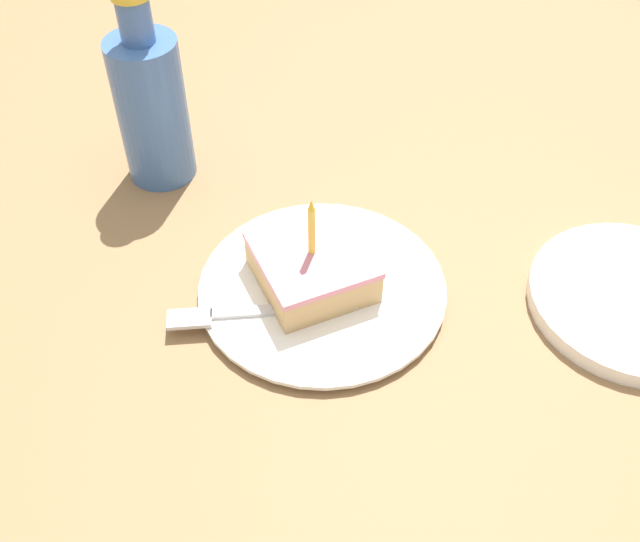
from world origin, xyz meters
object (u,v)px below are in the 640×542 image
(cake_slice, at_px, (312,265))
(side_plate, at_px, (634,300))
(plate, at_px, (320,289))
(fork, at_px, (248,312))
(bottle, at_px, (151,105))

(cake_slice, height_order, side_plate, cake_slice)
(cake_slice, relative_size, side_plate, 0.53)
(plate, distance_m, fork, 0.08)
(plate, relative_size, bottle, 1.09)
(bottle, height_order, side_plate, bottle)
(fork, distance_m, side_plate, 0.40)
(bottle, bearing_deg, fork, -87.31)
(plate, height_order, cake_slice, cake_slice)
(bottle, xyz_separation_m, side_plate, (0.39, -0.42, -0.09))
(cake_slice, xyz_separation_m, fork, (-0.08, -0.02, -0.02))
(plate, bearing_deg, bottle, 109.49)
(fork, bearing_deg, bottle, 92.69)
(fork, height_order, side_plate, same)
(plate, xyz_separation_m, bottle, (-0.10, 0.27, 0.09))
(plate, distance_m, side_plate, 0.33)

